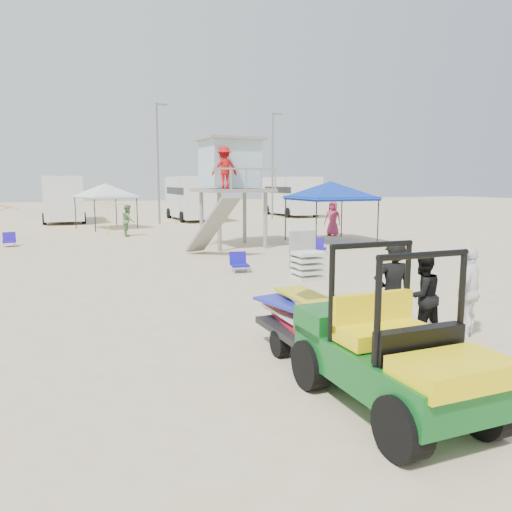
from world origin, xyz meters
name	(u,v)px	position (x,y,z in m)	size (l,w,h in m)	color
ground	(296,364)	(0.00, 0.00, 0.00)	(140.00, 140.00, 0.00)	beige
utility_cart	(393,338)	(0.37, -1.91, 0.96)	(1.44, 2.73, 2.06)	#0D541B
surf_trailer	(306,308)	(0.38, 0.43, 0.78)	(1.19, 2.17, 1.91)	black
man_left	(392,295)	(1.90, 0.13, 0.94)	(0.69, 0.45, 1.88)	black
man_mid	(422,296)	(2.75, 0.38, 0.80)	(0.78, 0.61, 1.60)	black
man_right	(468,292)	(3.60, 0.13, 0.86)	(1.01, 0.42, 1.72)	white
lifeguard_tower	(230,168)	(3.67, 14.09, 3.47)	(3.13, 3.13, 4.66)	gray
canopy_blue	(331,184)	(8.71, 14.04, 2.74)	(3.39, 3.39, 3.29)	black
canopy_white_c	(105,186)	(-0.64, 24.96, 2.62)	(3.70, 3.70, 3.17)	black
umbrella_b	(108,218)	(-0.90, 21.01, 0.96)	(2.09, 2.13, 1.91)	#F5F215
beach_chair_a	(9,240)	(-5.49, 17.82, 0.31)	(0.60, 0.64, 0.64)	#2410B1
beach_chair_b	(239,262)	(1.94, 8.10, 0.31)	(0.61, 0.66, 0.64)	#150FA6
beach_chair_c	(318,246)	(6.27, 10.74, 0.31)	(0.72, 0.81, 0.64)	#1E0E99
rv_mid_left	(63,197)	(-3.00, 31.49, 1.80)	(2.65, 6.50, 3.25)	silver
rv_mid_right	(191,196)	(6.00, 29.99, 1.80)	(2.64, 7.00, 3.25)	silver
rv_far_right	(291,194)	(15.00, 31.49, 1.80)	(2.64, 6.60, 3.25)	silver
light_pole_left	(158,165)	(3.00, 27.00, 4.00)	(0.14, 0.14, 8.00)	slate
light_pole_right	(273,167)	(12.00, 28.50, 4.00)	(0.14, 0.14, 8.00)	slate
distant_beachgoers	(145,220)	(0.82, 19.56, 0.87)	(20.28, 14.88, 1.85)	#AAD44F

